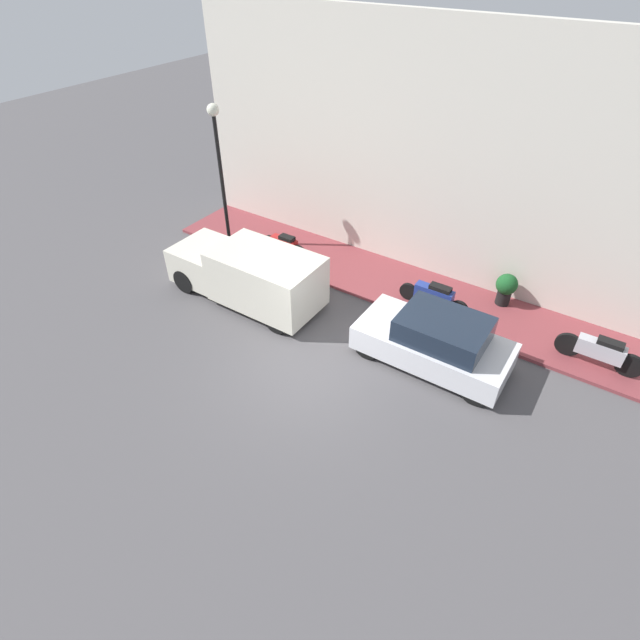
{
  "coord_description": "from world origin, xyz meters",
  "views": [
    {
      "loc": [
        -7.49,
        -5.27,
        8.86
      ],
      "look_at": [
        1.17,
        0.48,
        0.6
      ],
      "focal_mm": 28.0,
      "sensor_mm": 36.0,
      "label": 1
    }
  ],
  "objects_px": {
    "parked_car": "(435,341)",
    "potted_plant": "(506,287)",
    "motorcycle_blue": "(434,295)",
    "streetlamp": "(218,152)",
    "motorcycle_red": "(284,245)",
    "delivery_van": "(247,273)",
    "scooter_silver": "(600,351)"
  },
  "relations": [
    {
      "from": "delivery_van",
      "to": "streetlamp",
      "type": "height_order",
      "value": "streetlamp"
    },
    {
      "from": "motorcycle_blue",
      "to": "streetlamp",
      "type": "distance_m",
      "value": 7.98
    },
    {
      "from": "potted_plant",
      "to": "scooter_silver",
      "type": "bearing_deg",
      "value": -114.86
    },
    {
      "from": "parked_car",
      "to": "streetlamp",
      "type": "bearing_deg",
      "value": 78.97
    },
    {
      "from": "motorcycle_red",
      "to": "motorcycle_blue",
      "type": "height_order",
      "value": "motorcycle_red"
    },
    {
      "from": "motorcycle_blue",
      "to": "potted_plant",
      "type": "bearing_deg",
      "value": -50.41
    },
    {
      "from": "scooter_silver",
      "to": "streetlamp",
      "type": "distance_m",
      "value": 12.2
    },
    {
      "from": "potted_plant",
      "to": "motorcycle_red",
      "type": "bearing_deg",
      "value": 101.76
    },
    {
      "from": "delivery_van",
      "to": "potted_plant",
      "type": "distance_m",
      "value": 7.51
    },
    {
      "from": "scooter_silver",
      "to": "streetlamp",
      "type": "relative_size",
      "value": 0.45
    },
    {
      "from": "motorcycle_red",
      "to": "potted_plant",
      "type": "xyz_separation_m",
      "value": [
        1.44,
        -6.9,
        0.13
      ]
    },
    {
      "from": "delivery_van",
      "to": "streetlamp",
      "type": "xyz_separation_m",
      "value": [
        2.07,
        2.63,
        2.43
      ]
    },
    {
      "from": "parked_car",
      "to": "delivery_van",
      "type": "relative_size",
      "value": 0.81
    },
    {
      "from": "scooter_silver",
      "to": "motorcycle_blue",
      "type": "bearing_deg",
      "value": 90.65
    },
    {
      "from": "motorcycle_blue",
      "to": "potted_plant",
      "type": "xyz_separation_m",
      "value": [
        1.34,
        -1.62,
        0.13
      ]
    },
    {
      "from": "parked_car",
      "to": "potted_plant",
      "type": "relative_size",
      "value": 3.93
    },
    {
      "from": "streetlamp",
      "to": "motorcycle_blue",
      "type": "bearing_deg",
      "value": -86.93
    },
    {
      "from": "parked_car",
      "to": "potted_plant",
      "type": "xyz_separation_m",
      "value": [
        3.37,
        -0.74,
        -0.02
      ]
    },
    {
      "from": "parked_car",
      "to": "motorcycle_red",
      "type": "height_order",
      "value": "parked_car"
    },
    {
      "from": "delivery_van",
      "to": "motorcycle_blue",
      "type": "height_order",
      "value": "delivery_van"
    },
    {
      "from": "motorcycle_red",
      "to": "scooter_silver",
      "type": "xyz_separation_m",
      "value": [
        0.15,
        -9.69,
        0.02
      ]
    },
    {
      "from": "motorcycle_red",
      "to": "potted_plant",
      "type": "height_order",
      "value": "potted_plant"
    },
    {
      "from": "motorcycle_blue",
      "to": "streetlamp",
      "type": "xyz_separation_m",
      "value": [
        -0.4,
        7.47,
        2.78
      ]
    },
    {
      "from": "parked_car",
      "to": "delivery_van",
      "type": "bearing_deg",
      "value": 94.41
    },
    {
      "from": "motorcycle_blue",
      "to": "potted_plant",
      "type": "height_order",
      "value": "potted_plant"
    },
    {
      "from": "parked_car",
      "to": "scooter_silver",
      "type": "bearing_deg",
      "value": -59.43
    },
    {
      "from": "delivery_van",
      "to": "scooter_silver",
      "type": "relative_size",
      "value": 2.29
    },
    {
      "from": "parked_car",
      "to": "motorcycle_red",
      "type": "bearing_deg",
      "value": 72.6
    },
    {
      "from": "motorcycle_blue",
      "to": "streetlamp",
      "type": "height_order",
      "value": "streetlamp"
    },
    {
      "from": "parked_car",
      "to": "motorcycle_blue",
      "type": "relative_size",
      "value": 1.83
    },
    {
      "from": "delivery_van",
      "to": "parked_car",
      "type": "bearing_deg",
      "value": -85.59
    },
    {
      "from": "parked_car",
      "to": "streetlamp",
      "type": "xyz_separation_m",
      "value": [
        1.63,
        8.35,
        2.62
      ]
    }
  ]
}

